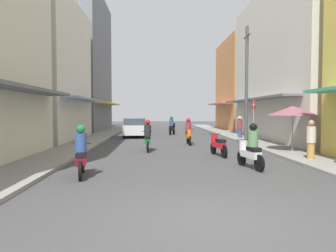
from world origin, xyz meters
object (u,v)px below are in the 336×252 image
Objects in this scene: motorbike_maroon at (81,153)px; motorbike_red at (218,145)px; motorbike_black at (172,126)px; pedestrian_foreground at (240,126)px; motorbike_white at (250,148)px; vendor_umbrella at (293,111)px; motorbike_orange at (189,133)px; pedestrian_far at (311,141)px; utility_pole at (246,84)px; parked_car at (135,127)px; motorbike_green at (147,137)px; street_sign_no_entry at (254,116)px.

motorbike_red is at bearing 40.11° from motorbike_maroon.
pedestrian_foreground is at bearing -45.34° from motorbike_black.
vendor_umbrella reaches higher than motorbike_white.
motorbike_orange is at bearing 98.96° from motorbike_red.
utility_pole is (-0.54, 6.89, 2.80)m from pedestrian_far.
motorbike_black reaches higher than motorbike_red.
vendor_umbrella is 0.33× the size of utility_pole.
vendor_umbrella is (8.70, 4.97, 1.31)m from motorbike_maroon.
pedestrian_foreground is (7.61, -2.38, 0.20)m from parked_car.
motorbike_orange is 7.90m from pedestrian_far.
motorbike_green and motorbike_black have the same top height.
motorbike_maroon is 0.43× the size of parked_car.
motorbike_orange is 5.01m from motorbike_red.
motorbike_orange is at bearing 65.19° from motorbike_maroon.
motorbike_red is 1.08× the size of pedestrian_foreground.
parked_car is at bearing -143.24° from motorbike_black.
motorbike_black is 15.52m from pedestrian_far.
pedestrian_far is at bearing -29.10° from motorbike_red.
pedestrian_far is (6.45, -3.70, 0.11)m from motorbike_green.
parked_car is at bearing 121.35° from pedestrian_far.
motorbike_red is at bearing -81.04° from motorbike_orange.
motorbike_red is 1.02× the size of motorbike_black.
motorbike_orange is at bearing 120.94° from pedestrian_far.
street_sign_no_entry is at bearing 112.14° from vendor_umbrella.
pedestrian_foreground is 0.71× the size of vendor_umbrella.
pedestrian_foreground is (3.25, 8.34, 0.43)m from motorbike_red.
pedestrian_far is 0.62× the size of street_sign_no_entry.
parked_car is at bearing 112.16° from motorbike_red.
street_sign_no_entry is at bearing -25.74° from motorbike_orange.
street_sign_no_entry reaches higher than parked_car.
motorbike_white is at bearing -103.50° from pedestrian_foreground.
motorbike_green is 6.21m from motorbike_white.
motorbike_red is 0.25× the size of utility_pole.
motorbike_black is 10.52m from street_sign_no_entry.
street_sign_no_entry is (-0.64, 5.13, 0.90)m from pedestrian_far.
parked_car is (-1.20, 8.85, 0.04)m from motorbike_green.
pedestrian_foreground reaches higher than motorbike_white.
motorbike_white is at bearing -53.85° from motorbike_green.
pedestrian_far is at bearing -98.85° from vendor_umbrella.
motorbike_black is 1.07× the size of pedestrian_far.
motorbike_red is (5.02, 4.23, -0.20)m from motorbike_maroon.
vendor_umbrella is at bearing -77.71° from utility_pole.
motorbike_maroon is at bearing -106.88° from motorbike_green.
motorbike_red is (3.17, -1.87, -0.20)m from motorbike_green.
motorbike_orange is 0.78× the size of vendor_umbrella.
street_sign_no_entry reaches higher than motorbike_black.
vendor_umbrella is at bearing -86.74° from pedestrian_foreground.
street_sign_no_entry reaches higher than motorbike_white.
pedestrian_foreground is at bearing 68.75° from motorbike_red.
motorbike_black is at bearing 107.33° from pedestrian_far.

